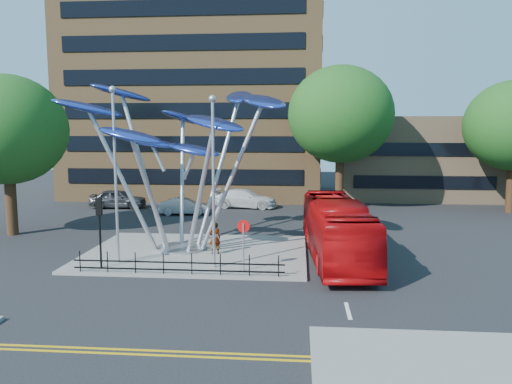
# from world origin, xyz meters

# --- Properties ---
(ground) EXTENTS (120.00, 120.00, 0.00)m
(ground) POSITION_xyz_m (0.00, 0.00, 0.00)
(ground) COLOR black
(ground) RESTS_ON ground
(traffic_island) EXTENTS (12.00, 9.00, 0.15)m
(traffic_island) POSITION_xyz_m (-1.00, 6.00, 0.07)
(traffic_island) COLOR slate
(traffic_island) RESTS_ON ground
(double_yellow_near) EXTENTS (40.00, 0.12, 0.01)m
(double_yellow_near) POSITION_xyz_m (0.00, -6.00, 0.01)
(double_yellow_near) COLOR gold
(double_yellow_near) RESTS_ON ground
(double_yellow_far) EXTENTS (40.00, 0.12, 0.01)m
(double_yellow_far) POSITION_xyz_m (0.00, -6.30, 0.01)
(double_yellow_far) COLOR gold
(double_yellow_far) RESTS_ON ground
(brick_tower) EXTENTS (25.00, 15.00, 30.00)m
(brick_tower) POSITION_xyz_m (-6.00, 32.00, 15.00)
(brick_tower) COLOR olive
(brick_tower) RESTS_ON ground
(low_building_near) EXTENTS (15.00, 8.00, 8.00)m
(low_building_near) POSITION_xyz_m (16.00, 30.00, 4.00)
(low_building_near) COLOR tan
(low_building_near) RESTS_ON ground
(tree_right) EXTENTS (8.80, 8.80, 12.11)m
(tree_right) POSITION_xyz_m (8.00, 22.00, 8.04)
(tree_right) COLOR black
(tree_right) RESTS_ON ground
(tree_left) EXTENTS (7.60, 7.60, 10.32)m
(tree_left) POSITION_xyz_m (-14.00, 10.00, 6.79)
(tree_left) COLOR black
(tree_left) RESTS_ON ground
(leaf_sculpture) EXTENTS (12.72, 9.54, 9.51)m
(leaf_sculpture) POSITION_xyz_m (-2.07, 6.68, 6.87)
(leaf_sculpture) COLOR #9EA0A5
(leaf_sculpture) RESTS_ON traffic_island
(street_lamp_left) EXTENTS (0.36, 0.36, 8.80)m
(street_lamp_left) POSITION_xyz_m (-4.50, 3.50, 5.36)
(street_lamp_left) COLOR #9EA0A5
(street_lamp_left) RESTS_ON traffic_island
(street_lamp_right) EXTENTS (0.36, 0.36, 8.30)m
(street_lamp_right) POSITION_xyz_m (0.50, 3.00, 5.09)
(street_lamp_right) COLOR #9EA0A5
(street_lamp_right) RESTS_ON traffic_island
(traffic_light_island) EXTENTS (0.28, 0.18, 3.42)m
(traffic_light_island) POSITION_xyz_m (-5.00, 2.50, 2.61)
(traffic_light_island) COLOR black
(traffic_light_island) RESTS_ON traffic_island
(no_entry_sign_island) EXTENTS (0.60, 0.10, 2.45)m
(no_entry_sign_island) POSITION_xyz_m (2.00, 2.52, 1.82)
(no_entry_sign_island) COLOR #9EA0A5
(no_entry_sign_island) RESTS_ON traffic_island
(pedestrian_railing_front) EXTENTS (10.00, 0.06, 1.00)m
(pedestrian_railing_front) POSITION_xyz_m (-1.00, 1.70, 0.55)
(pedestrian_railing_front) COLOR black
(pedestrian_railing_front) RESTS_ON traffic_island
(red_bus) EXTENTS (3.40, 11.53, 3.17)m
(red_bus) POSITION_xyz_m (6.60, 5.71, 1.59)
(red_bus) COLOR #A8070A
(red_bus) RESTS_ON ground
(pedestrian) EXTENTS (0.73, 0.59, 1.74)m
(pedestrian) POSITION_xyz_m (0.10, 5.57, 1.02)
(pedestrian) COLOR gray
(pedestrian) RESTS_ON traffic_island
(parked_car_left) EXTENTS (4.93, 2.22, 1.64)m
(parked_car_left) POSITION_xyz_m (-11.09, 21.30, 0.82)
(parked_car_left) COLOR #383A3F
(parked_car_left) RESTS_ON ground
(parked_car_mid) EXTENTS (4.21, 1.92, 1.34)m
(parked_car_mid) POSITION_xyz_m (-4.59, 18.52, 0.67)
(parked_car_mid) COLOR #A1A5A9
(parked_car_mid) RESTS_ON ground
(parked_car_right) EXTENTS (5.75, 2.89, 1.60)m
(parked_car_right) POSITION_xyz_m (-0.09, 22.42, 0.80)
(parked_car_right) COLOR silver
(parked_car_right) RESTS_ON ground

